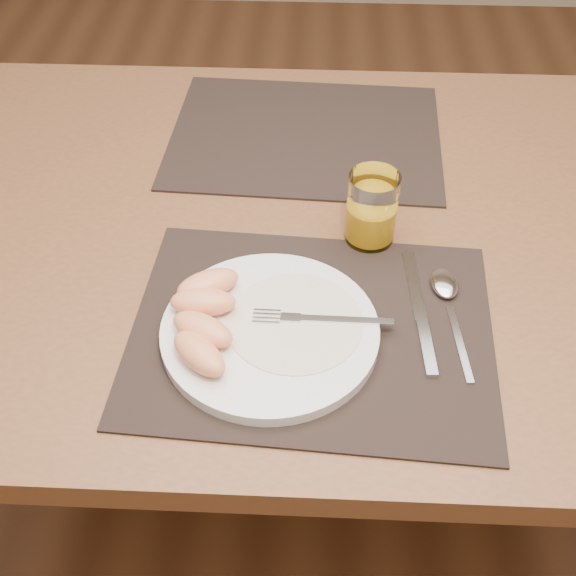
# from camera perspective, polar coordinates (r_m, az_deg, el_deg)

# --- Properties ---
(ground) EXTENTS (5.00, 5.00, 0.00)m
(ground) POSITION_cam_1_polar(r_m,az_deg,el_deg) (1.65, 1.17, -15.11)
(ground) COLOR brown
(ground) RESTS_ON ground
(table) EXTENTS (1.40, 0.90, 0.75)m
(table) POSITION_cam_1_polar(r_m,az_deg,el_deg) (1.12, 1.66, 2.14)
(table) COLOR brown
(table) RESTS_ON ground
(placemat_near) EXTENTS (0.47, 0.38, 0.00)m
(placemat_near) POSITION_cam_1_polar(r_m,az_deg,el_deg) (0.91, 1.90, -3.36)
(placemat_near) COLOR black
(placemat_near) RESTS_ON table
(placemat_far) EXTENTS (0.47, 0.37, 0.00)m
(placemat_far) POSITION_cam_1_polar(r_m,az_deg,el_deg) (1.24, 1.39, 11.96)
(placemat_far) COLOR black
(placemat_far) RESTS_ON table
(plate) EXTENTS (0.27, 0.27, 0.02)m
(plate) POSITION_cam_1_polar(r_m,az_deg,el_deg) (0.89, -1.43, -3.47)
(plate) COLOR white
(plate) RESTS_ON placemat_near
(plate_dressing) EXTENTS (0.17, 0.17, 0.00)m
(plate_dressing) POSITION_cam_1_polar(r_m,az_deg,el_deg) (0.89, 0.52, -2.68)
(plate_dressing) COLOR white
(plate_dressing) RESTS_ON plate
(fork) EXTENTS (0.17, 0.02, 0.00)m
(fork) POSITION_cam_1_polar(r_m,az_deg,el_deg) (0.89, 1.77, -2.44)
(fork) COLOR silver
(fork) RESTS_ON plate
(knife) EXTENTS (0.03, 0.22, 0.01)m
(knife) POSITION_cam_1_polar(r_m,az_deg,el_deg) (0.93, 10.49, -2.51)
(knife) COLOR silver
(knife) RESTS_ON placemat_near
(spoon) EXTENTS (0.04, 0.19, 0.01)m
(spoon) POSITION_cam_1_polar(r_m,az_deg,el_deg) (0.97, 12.41, -0.29)
(spoon) COLOR silver
(spoon) RESTS_ON placemat_near
(juice_glass) EXTENTS (0.07, 0.07, 0.11)m
(juice_glass) POSITION_cam_1_polar(r_m,az_deg,el_deg) (1.01, 6.61, 6.02)
(juice_glass) COLOR white
(juice_glass) RESTS_ON placemat_near
(grapefruit_wedges) EXTENTS (0.09, 0.19, 0.03)m
(grapefruit_wedges) POSITION_cam_1_polar(r_m,az_deg,el_deg) (0.88, -6.70, -2.24)
(grapefruit_wedges) COLOR #FB9B66
(grapefruit_wedges) RESTS_ON plate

